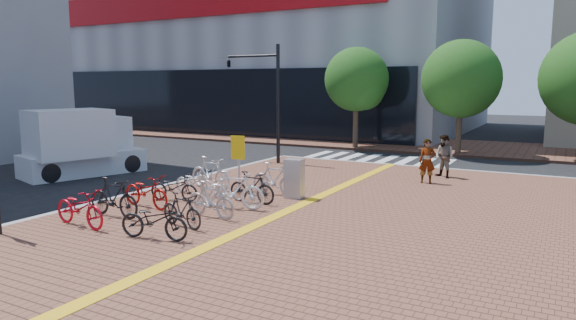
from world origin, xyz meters
The scene contains 25 objects.
ground centered at (0.00, 0.00, 0.00)m, with size 120.00×120.00×0.00m, color black.
sidewalk centered at (3.00, -5.00, 0.07)m, with size 14.00×34.00×0.15m, color brown.
tactile_strip centered at (2.00, -5.00, 0.16)m, with size 0.40×34.00×0.01m, color yellow.
kerb_north centered at (3.00, 12.00, 0.08)m, with size 14.00×0.25×0.15m, color gray.
far_sidewalk centered at (0.00, 21.00, 0.07)m, with size 70.00×8.00×0.15m, color brown.
crosswalk centered at (0.50, 14.00, 0.01)m, with size 7.50×4.00×0.01m.
street_trees centered at (5.04, 17.45, 4.10)m, with size 16.20×4.60×6.35m.
bike_0 centered at (-2.03, -2.49, 0.67)m, with size 0.69×1.97×1.03m, color red.
bike_1 centered at (-2.01, -1.35, 0.72)m, with size 0.54×1.90×1.14m, color black.
bike_2 centered at (-2.03, -0.03, 0.66)m, with size 0.68×1.95×1.02m, color #A5100B.
bike_3 centered at (-1.90, 1.09, 0.60)m, with size 0.59×1.70×0.89m, color black.
bike_4 centered at (-1.93, 2.16, 0.59)m, with size 0.58×1.66×0.87m, color silver.
bike_5 centered at (-2.04, 3.21, 0.74)m, with size 0.55×1.95×1.17m, color silver.
bike_6 centered at (0.49, -2.39, 0.63)m, with size 0.64×1.83×0.96m, color black.
bike_7 centered at (0.39, -1.24, 0.62)m, with size 0.44×1.55×0.93m, color black.
bike_8 centered at (0.46, -0.08, 0.67)m, with size 0.49×1.73×1.04m, color #A3A3A8.
bike_9 centered at (0.45, 1.12, 0.73)m, with size 0.54×1.93×1.16m, color white.
bike_10 centered at (0.51, 2.00, 0.66)m, with size 0.48×1.71×1.03m, color black.
bike_11 centered at (0.52, 3.42, 0.70)m, with size 0.52×1.84×1.11m, color #B0B0B4.
pedestrian_a centered at (4.58, 8.07, 1.00)m, with size 0.62×0.41×1.70m, color gray.
pedestrian_b centered at (4.89, 9.61, 1.02)m, with size 0.84×0.66×1.73m, color #454B57.
utility_box centered at (1.31, 3.37, 0.80)m, with size 0.60×0.43×1.30m, color #ADACB1.
yellow_sign centered at (-1.03, 3.54, 1.51)m, with size 0.53×0.15×1.96m.
traffic_light_pole centered at (-4.28, 9.82, 4.04)m, with size 3.02×1.17×5.63m.
box_truck centered at (-9.31, 3.59, 1.35)m, with size 3.46×5.36×2.87m.
Camera 1 is at (9.19, -11.49, 3.91)m, focal length 32.00 mm.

